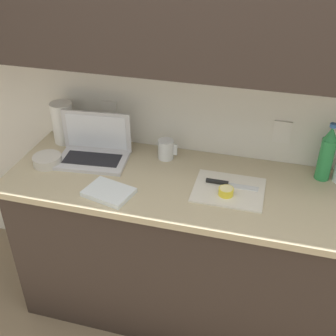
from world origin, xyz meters
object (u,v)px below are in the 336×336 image
knife (223,183)px  bowl_white (47,160)px  lemon_half_cut (226,191)px  cutting_board (228,190)px  paper_towel_roll (63,123)px  bottle_oil_tall (327,154)px  measuring_cup (166,149)px  laptop (94,149)px

knife → bowl_white: size_ratio=1.70×
lemon_half_cut → bowl_white: 0.95m
cutting_board → knife: knife is taller
knife → paper_towel_roll: size_ratio=1.08×
bowl_white → bottle_oil_tall: bearing=9.8°
cutting_board → lemon_half_cut: bearing=-97.0°
bottle_oil_tall → paper_towel_roll: (-1.42, 0.01, -0.02)m
knife → bottle_oil_tall: bearing=22.9°
paper_towel_roll → lemon_half_cut: bearing=-16.7°
lemon_half_cut → measuring_cup: measuring_cup is taller
cutting_board → paper_towel_roll: size_ratio=1.42×
lemon_half_cut → bowl_white: bowl_white is taller
bottle_oil_tall → cutting_board: bearing=-152.2°
cutting_board → lemon_half_cut: 0.05m
laptop → paper_towel_roll: bearing=145.4°
cutting_board → paper_towel_roll: paper_towel_roll is taller
cutting_board → measuring_cup: size_ratio=3.16×
laptop → knife: size_ratio=1.53×
paper_towel_roll → bowl_white: bearing=-84.6°
laptop → lemon_half_cut: laptop is taller
measuring_cup → cutting_board: bearing=-30.1°
bottle_oil_tall → measuring_cup: bearing=-178.9°
laptop → measuring_cup: (0.37, 0.10, -0.00)m
cutting_board → bowl_white: (-0.96, -0.01, 0.02)m
laptop → knife: laptop is taller
lemon_half_cut → bottle_oil_tall: size_ratio=0.23×
laptop → bottle_oil_tall: size_ratio=1.29×
laptop → cutting_board: size_ratio=1.16×
bottle_oil_tall → laptop: bearing=-174.3°
cutting_board → bowl_white: bowl_white is taller
bottle_oil_tall → paper_towel_roll: bottle_oil_tall is taller
bowl_white → cutting_board: bearing=0.7°
lemon_half_cut → paper_towel_roll: bearing=163.3°
cutting_board → paper_towel_roll: 1.02m
cutting_board → paper_towel_roll: bearing=166.0°
knife → measuring_cup: 0.39m
bowl_white → measuring_cup: bearing=21.0°
laptop → measuring_cup: size_ratio=3.68×
laptop → knife: 0.72m
knife → laptop: bearing=173.6°
lemon_half_cut → bottle_oil_tall: bearing=32.2°
knife → paper_towel_roll: (-0.95, 0.21, 0.10)m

